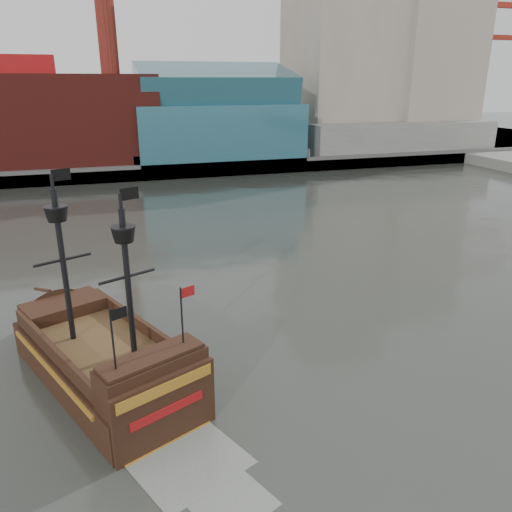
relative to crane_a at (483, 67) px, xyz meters
name	(u,v)px	position (x,y,z in m)	size (l,w,h in m)	color
ground	(329,368)	(-78.63, -82.00, -19.11)	(400.00, 400.00, 0.00)	#242622
promenade_far	(151,151)	(-78.63, 10.00, -18.11)	(220.00, 60.00, 2.00)	slate
seawall	(171,171)	(-78.63, -19.50, -17.81)	(220.00, 1.00, 2.60)	#4C4C49
skyline	(174,35)	(-73.43, 2.56, 5.44)	(149.00, 45.00, 62.00)	brown
crane_a	(483,67)	(0.00, 0.00, 0.00)	(22.50, 4.00, 32.25)	slate
crane_b	(484,82)	(9.60, 10.00, -3.54)	(19.10, 4.00, 26.25)	slate
pirate_ship	(106,366)	(-91.17, -79.74, -17.96)	(11.42, 17.56, 12.70)	black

